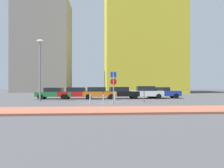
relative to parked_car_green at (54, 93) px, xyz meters
The scene contains 17 objects.
ground_plane 8.47m from the parked_car_green, 43.29° to the right, with size 120.00×120.00×0.00m, color #424244.
sidewalk_brick 13.59m from the parked_car_green, 63.11° to the right, with size 40.00×3.62×0.14m, color #93513D.
parked_car_green is the anchor object (origin of this frame).
parked_car_red 2.75m from the parked_car_green, ahead, with size 4.54×1.93×1.43m.
parked_car_orange 5.46m from the parked_car_green, ahead, with size 4.12×2.09×1.46m.
parked_car_black 8.21m from the parked_car_green, ahead, with size 4.35×2.14×1.48m.
parked_car_white 11.40m from the parked_car_green, ahead, with size 4.37×2.15×1.58m.
parked_car_blue 13.64m from the parked_car_green, ahead, with size 4.59×2.03×1.43m.
parking_sign_post 9.71m from the parked_car_green, 45.55° to the right, with size 0.60×0.10×2.97m.
parking_meter 11.33m from the parked_car_green, 28.68° to the right, with size 0.18×0.14×1.42m.
street_lamp 4.76m from the parked_car_green, 103.16° to the right, with size 0.70×0.36×6.56m.
traffic_bollard_near 7.86m from the parked_car_green, 54.07° to the right, with size 0.15×0.15×0.89m, color #B7B7BC.
traffic_bollard_mid 7.66m from the parked_car_green, 39.84° to the right, with size 0.14×0.14×0.95m, color black.
traffic_bollard_far 8.38m from the parked_car_green, 45.68° to the right, with size 0.12×0.12×0.87m, color #B7B7BC.
traffic_bollard_edge 7.87m from the parked_car_green, 23.78° to the right, with size 0.14×0.14×1.00m, color #B7B7BC.
building_colorful_midrise 28.42m from the parked_car_green, 53.40° to the left, with size 16.60×13.65×25.16m, color gold.
building_under_construction 28.21m from the parked_car_green, 107.00° to the left, with size 12.35×10.02×21.99m, color gray.
Camera 1 is at (-0.89, -20.04, 1.78)m, focal length 33.12 mm.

